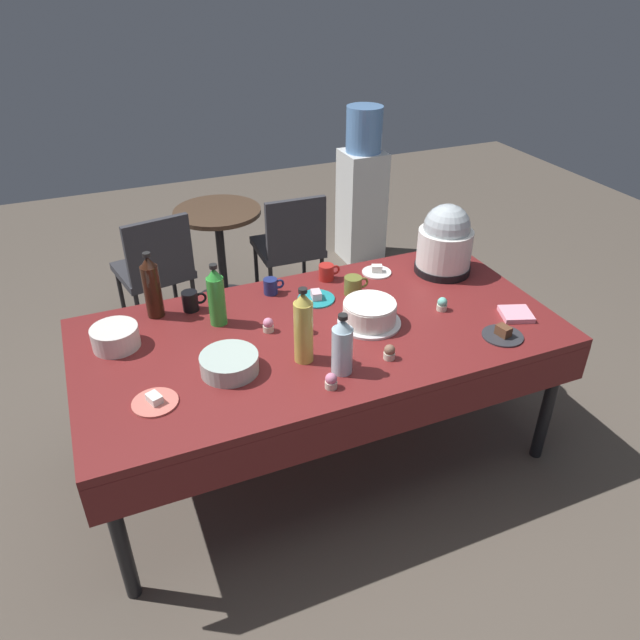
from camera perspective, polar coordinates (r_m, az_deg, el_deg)
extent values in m
plane|color=brown|center=(3.22, 0.00, -12.17)|extent=(9.00, 9.00, 0.00)
cube|color=maroon|center=(2.76, 0.00, -1.23)|extent=(2.20, 1.10, 0.04)
cylinder|color=black|center=(2.52, -18.60, -18.92)|extent=(0.06, 0.06, 0.71)
cylinder|color=black|center=(3.16, 21.00, -7.25)|extent=(0.06, 0.06, 0.71)
cylinder|color=black|center=(3.21, -20.57, -6.37)|extent=(0.06, 0.06, 0.71)
cylinder|color=black|center=(3.74, 11.72, 0.94)|extent=(0.06, 0.06, 0.71)
cube|color=maroon|center=(2.44, 5.03, -9.90)|extent=(2.20, 0.01, 0.18)
cube|color=maroon|center=(3.25, -3.72, 2.00)|extent=(2.20, 0.01, 0.18)
cylinder|color=silver|center=(2.80, 4.70, -0.21)|extent=(0.30, 0.30, 0.01)
cylinder|color=white|center=(2.77, 4.75, 0.71)|extent=(0.25, 0.25, 0.09)
cylinder|color=white|center=(2.74, 4.80, 1.61)|extent=(0.24, 0.24, 0.01)
cylinder|color=black|center=(3.31, 11.56, 4.90)|extent=(0.30, 0.30, 0.04)
cylinder|color=white|center=(3.26, 11.79, 6.76)|extent=(0.29, 0.29, 0.20)
sphere|color=#B2BCC1|center=(3.21, 12.01, 8.63)|extent=(0.25, 0.25, 0.25)
cylinder|color=#B2C6BC|center=(2.49, -8.64, -4.11)|extent=(0.24, 0.24, 0.08)
cylinder|color=silver|center=(2.75, -18.95, -1.56)|extent=(0.21, 0.21, 0.10)
cylinder|color=teal|center=(2.98, -0.37, 2.05)|extent=(0.19, 0.19, 0.01)
cube|color=beige|center=(2.97, -0.37, 2.43)|extent=(0.06, 0.07, 0.04)
cylinder|color=#2D2D33|center=(2.82, 17.02, -1.45)|extent=(0.18, 0.18, 0.01)
cube|color=brown|center=(2.80, 17.10, -0.98)|extent=(0.06, 0.07, 0.05)
cylinder|color=white|center=(3.25, 5.42, 4.56)|extent=(0.16, 0.16, 0.01)
cube|color=white|center=(3.24, 5.44, 4.92)|extent=(0.07, 0.06, 0.04)
cylinder|color=#E07266|center=(2.41, -15.46, -7.59)|extent=(0.18, 0.18, 0.01)
cube|color=white|center=(2.39, -15.53, -7.22)|extent=(0.06, 0.07, 0.03)
cylinder|color=beige|center=(2.95, 11.54, 1.21)|extent=(0.05, 0.05, 0.03)
sphere|color=#6BC6B2|center=(2.93, 11.60, 1.69)|extent=(0.05, 0.05, 0.05)
cylinder|color=beige|center=(2.72, -1.34, -0.93)|extent=(0.05, 0.05, 0.03)
sphere|color=#6BC6B2|center=(2.70, -1.35, -0.42)|extent=(0.05, 0.05, 0.05)
cylinder|color=beige|center=(2.74, -4.95, -0.78)|extent=(0.05, 0.05, 0.03)
sphere|color=pink|center=(2.72, -4.98, -0.28)|extent=(0.05, 0.05, 0.05)
cylinder|color=beige|center=(2.39, 1.06, -6.16)|extent=(0.05, 0.05, 0.03)
sphere|color=pink|center=(2.37, 1.07, -5.62)|extent=(0.05, 0.05, 0.05)
cylinder|color=beige|center=(2.57, 6.62, -3.37)|extent=(0.05, 0.05, 0.03)
sphere|color=brown|center=(2.55, 6.66, -2.85)|extent=(0.05, 0.05, 0.05)
cylinder|color=silver|center=(2.43, 2.12, -2.93)|extent=(0.09, 0.09, 0.21)
cone|color=silver|center=(2.36, 2.19, -0.39)|extent=(0.08, 0.08, 0.05)
cylinder|color=black|center=(2.34, 2.20, 0.31)|extent=(0.04, 0.04, 0.02)
cylinder|color=gold|center=(2.48, -1.58, -1.17)|extent=(0.08, 0.08, 0.28)
cone|color=gold|center=(2.39, -1.64, 2.12)|extent=(0.07, 0.07, 0.05)
cylinder|color=black|center=(2.37, -1.65, 2.83)|extent=(0.04, 0.04, 0.02)
cylinder|color=#33190F|center=(2.90, -15.68, 2.65)|extent=(0.08, 0.08, 0.26)
cone|color=#33190F|center=(2.83, -16.13, 5.39)|extent=(0.07, 0.07, 0.05)
cylinder|color=black|center=(2.81, -16.24, 6.01)|extent=(0.04, 0.04, 0.02)
cylinder|color=green|center=(2.77, -9.82, 1.80)|extent=(0.08, 0.08, 0.24)
cone|color=green|center=(2.71, -10.10, 4.42)|extent=(0.07, 0.07, 0.05)
cylinder|color=black|center=(2.69, -10.16, 5.06)|extent=(0.04, 0.04, 0.02)
cylinder|color=navy|center=(3.03, -4.75, 3.22)|extent=(0.07, 0.07, 0.08)
torus|color=navy|center=(3.04, -3.90, 3.46)|extent=(0.05, 0.01, 0.05)
cylinder|color=#B2231E|center=(3.15, 0.60, 4.58)|extent=(0.08, 0.08, 0.08)
torus|color=#B2231E|center=(3.17, 1.46, 4.81)|extent=(0.05, 0.01, 0.05)
cylinder|color=olive|center=(3.02, 3.16, 3.30)|extent=(0.09, 0.09, 0.09)
torus|color=olive|center=(3.04, 4.14, 3.57)|extent=(0.06, 0.01, 0.06)
cylinder|color=black|center=(2.94, -12.28, 1.78)|extent=(0.08, 0.08, 0.10)
torus|color=black|center=(2.94, -11.34, 2.06)|extent=(0.06, 0.01, 0.06)
cube|color=pink|center=(2.99, 18.20, 0.54)|extent=(0.18, 0.18, 0.02)
cube|color=#333338|center=(4.12, -15.65, 4.59)|extent=(0.51, 0.51, 0.05)
cube|color=#333338|center=(3.85, -15.11, 6.44)|extent=(0.42, 0.12, 0.40)
cylinder|color=black|center=(4.44, -13.78, 3.60)|extent=(0.04, 0.04, 0.40)
cylinder|color=black|center=(4.35, -18.41, 2.20)|extent=(0.04, 0.04, 0.40)
cylinder|color=black|center=(4.12, -11.84, 1.53)|extent=(0.04, 0.04, 0.40)
cylinder|color=black|center=(4.02, -16.79, -0.01)|extent=(0.04, 0.04, 0.40)
cube|color=#333338|center=(4.31, -3.12, 6.99)|extent=(0.45, 0.45, 0.05)
cube|color=#333338|center=(4.04, -2.30, 8.77)|extent=(0.42, 0.05, 0.40)
cylinder|color=black|center=(4.62, -1.55, 5.76)|extent=(0.03, 0.03, 0.40)
cylinder|color=black|center=(4.52, -6.09, 4.96)|extent=(0.03, 0.03, 0.40)
cylinder|color=black|center=(4.30, 0.18, 3.67)|extent=(0.03, 0.03, 0.40)
cylinder|color=black|center=(4.20, -4.66, 2.77)|extent=(0.03, 0.03, 0.40)
cylinder|color=#473323|center=(4.22, -9.79, 10.15)|extent=(0.60, 0.60, 0.03)
cylinder|color=black|center=(4.36, -9.37, 5.87)|extent=(0.06, 0.06, 0.67)
cylinder|color=black|center=(4.52, -8.99, 1.95)|extent=(0.44, 0.44, 0.02)
cube|color=silver|center=(4.97, 3.96, 10.76)|extent=(0.32, 0.32, 0.90)
cylinder|color=#6699D8|center=(4.78, 4.25, 17.71)|extent=(0.28, 0.28, 0.34)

